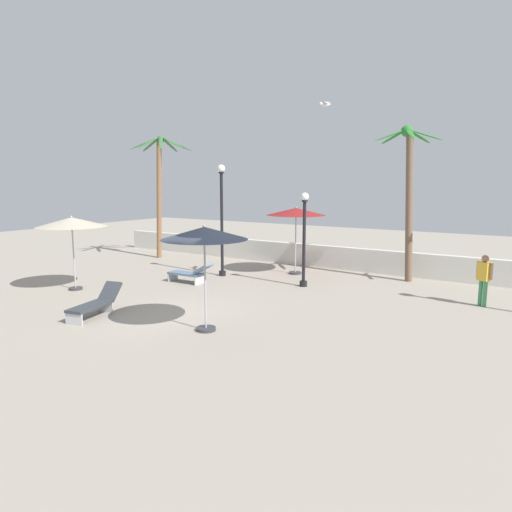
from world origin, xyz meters
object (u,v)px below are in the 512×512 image
at_px(lamp_post_1, 304,236).
at_px(palm_tree_1, 160,178).
at_px(palm_tree_0, 409,187).
at_px(patio_umbrella_0, 204,235).
at_px(guest_0, 484,276).
at_px(lounge_chair_1, 190,273).
at_px(patio_umbrella_2, 296,212).
at_px(seagull_0, 325,104).
at_px(lounge_chair_0, 96,303).
at_px(patio_umbrella_1, 72,223).
at_px(lamp_post_0, 222,214).

bearing_deg(lamp_post_1, palm_tree_1, 168.02).
distance_m(palm_tree_0, lamp_post_1, 4.52).
relative_size(patio_umbrella_0, guest_0, 1.72).
relative_size(patio_umbrella_0, lounge_chair_1, 1.47).
height_order(patio_umbrella_2, seagull_0, seagull_0).
height_order(palm_tree_0, lounge_chair_1, palm_tree_0).
xyz_separation_m(patio_umbrella_0, lounge_chair_0, (-3.49, -0.69, -2.12)).
distance_m(patio_umbrella_1, palm_tree_0, 12.43).
bearing_deg(seagull_0, patio_umbrella_2, 136.35).
bearing_deg(lamp_post_1, patio_umbrella_1, -143.24).
bearing_deg(lamp_post_1, patio_umbrella_2, 125.57).
distance_m(patio_umbrella_2, seagull_0, 4.85).
distance_m(patio_umbrella_0, palm_tree_1, 12.32).
height_order(palm_tree_0, palm_tree_1, palm_tree_1).
relative_size(patio_umbrella_0, lamp_post_1, 0.80).
distance_m(guest_0, seagull_0, 7.53).
height_order(patio_umbrella_2, palm_tree_1, palm_tree_1).
bearing_deg(lounge_chair_1, lamp_post_1, 25.56).
xyz_separation_m(patio_umbrella_0, patio_umbrella_1, (-6.87, 1.07, -0.10)).
distance_m(palm_tree_0, lamp_post_0, 7.34).
bearing_deg(lamp_post_0, patio_umbrella_1, -120.58).
bearing_deg(seagull_0, lamp_post_0, 178.99).
bearing_deg(lounge_chair_0, lamp_post_1, 64.28).
bearing_deg(lounge_chair_0, lounge_chair_1, 97.55).
height_order(patio_umbrella_2, guest_0, patio_umbrella_2).
relative_size(palm_tree_0, lamp_post_0, 1.31).
bearing_deg(patio_umbrella_0, seagull_0, 85.08).
relative_size(lamp_post_0, guest_0, 2.80).
xyz_separation_m(patio_umbrella_1, guest_0, (12.55, 5.48, -1.44)).
distance_m(patio_umbrella_2, guest_0, 7.62).
distance_m(patio_umbrella_2, lamp_post_1, 2.47).
distance_m(lamp_post_0, lounge_chair_0, 7.01).
bearing_deg(patio_umbrella_0, lounge_chair_0, -168.80).
bearing_deg(palm_tree_1, lounge_chair_1, -36.05).
height_order(palm_tree_0, guest_0, palm_tree_0).
xyz_separation_m(palm_tree_1, lamp_post_1, (9.05, -1.92, -2.11)).
distance_m(patio_umbrella_2, palm_tree_0, 4.49).
bearing_deg(lounge_chair_1, palm_tree_1, 143.95).
bearing_deg(patio_umbrella_1, patio_umbrella_0, -8.88).
relative_size(lounge_chair_0, lounge_chair_1, 1.04).
xyz_separation_m(lounge_chair_1, seagull_0, (4.64, 1.73, 6.01)).
bearing_deg(patio_umbrella_2, lounge_chair_0, -102.10).
xyz_separation_m(lamp_post_1, seagull_0, (0.77, -0.12, 4.52)).
xyz_separation_m(patio_umbrella_1, seagull_0, (7.38, 4.81, 4.00)).
relative_size(lamp_post_0, lounge_chair_1, 2.40).
bearing_deg(lamp_post_1, lounge_chair_0, -115.72).
height_order(patio_umbrella_1, lamp_post_1, lamp_post_1).
xyz_separation_m(lounge_chair_0, lounge_chair_1, (-0.64, 4.85, 0.01)).
height_order(lamp_post_1, lounge_chair_0, lamp_post_1).
bearing_deg(palm_tree_0, lamp_post_0, -154.70).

